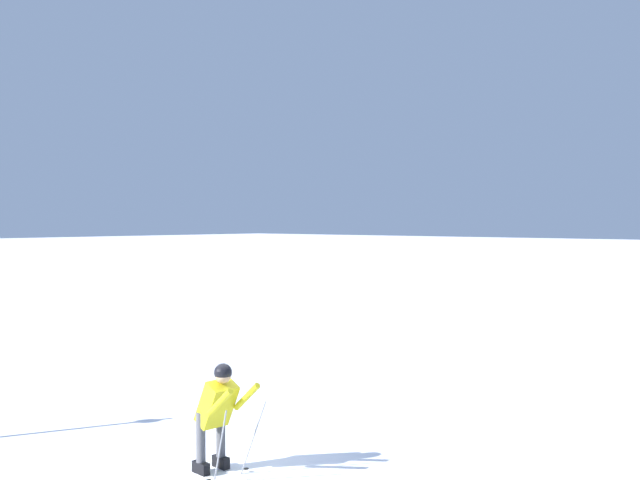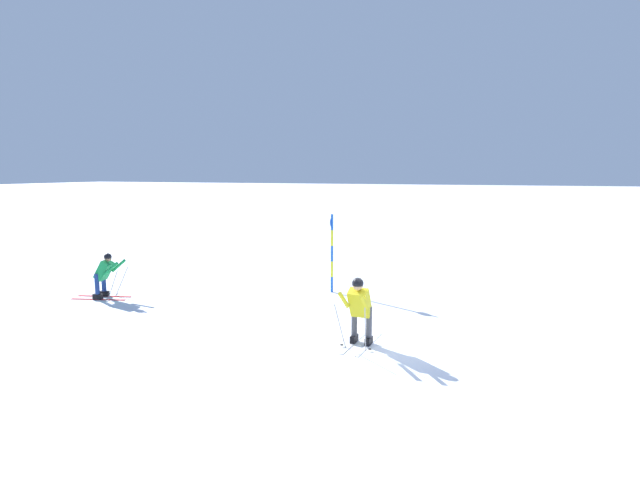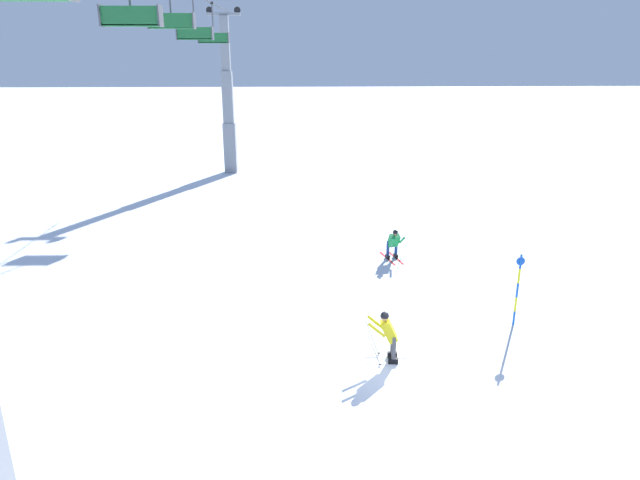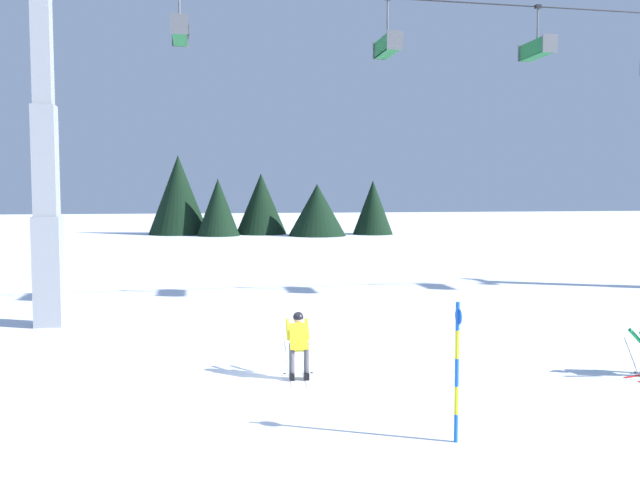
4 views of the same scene
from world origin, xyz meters
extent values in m
plane|color=white|center=(0.00, 0.00, 0.00)|extent=(260.00, 260.00, 0.00)
cube|color=white|center=(0.56, 0.26, 0.01)|extent=(0.22, 1.61, 0.01)
cube|color=black|center=(0.56, 0.26, 0.09)|extent=(0.13, 0.29, 0.16)
cylinder|color=#4C4C51|center=(0.56, 0.26, 0.52)|extent=(0.13, 0.13, 0.69)
cube|color=white|center=(0.90, 0.23, 0.01)|extent=(0.22, 1.61, 0.01)
cube|color=black|center=(0.90, 0.23, 0.09)|extent=(0.13, 0.29, 0.16)
cylinder|color=#4C4C51|center=(0.90, 0.23, 0.52)|extent=(0.13, 0.13, 0.69)
cube|color=gold|center=(0.74, 0.38, 0.97)|extent=(0.46, 0.54, 0.68)
sphere|color=tan|center=(0.75, 0.52, 1.39)|extent=(0.23, 0.23, 0.23)
sphere|color=black|center=(0.75, 0.52, 1.43)|extent=(0.25, 0.25, 0.25)
cylinder|color=gold|center=(0.54, 0.77, 1.09)|extent=(0.12, 0.52, 0.45)
cylinder|color=gray|center=(0.50, 0.82, 0.46)|extent=(0.10, 0.48, 1.19)
cylinder|color=black|center=(0.44, 0.65, 0.05)|extent=(0.07, 0.07, 0.01)
cylinder|color=gold|center=(1.00, 0.73, 1.09)|extent=(0.12, 0.52, 0.45)
cylinder|color=gray|center=(1.05, 0.77, 0.46)|extent=(0.17, 0.46, 1.19)
cylinder|color=black|center=(1.08, 0.60, 0.05)|extent=(0.07, 0.07, 0.01)
cylinder|color=blue|center=(2.82, -4.06, 0.25)|extent=(0.07, 0.07, 0.49)
cylinder|color=yellow|center=(2.82, -4.06, 0.74)|extent=(0.07, 0.07, 0.49)
cylinder|color=blue|center=(2.82, -4.06, 1.24)|extent=(0.07, 0.07, 0.49)
cylinder|color=yellow|center=(2.82, -4.06, 1.73)|extent=(0.07, 0.07, 0.49)
cylinder|color=blue|center=(2.82, -4.06, 2.23)|extent=(0.07, 0.07, 0.49)
cylinder|color=blue|center=(2.84, -4.06, 2.22)|extent=(0.01, 0.28, 0.28)
cube|color=red|center=(9.21, -1.22, 0.01)|extent=(1.65, 0.50, 0.01)
cube|color=black|center=(9.21, -1.22, 0.09)|extent=(0.30, 0.17, 0.16)
cylinder|color=navy|center=(9.21, -1.22, 0.48)|extent=(0.13, 0.13, 0.61)
cube|color=red|center=(9.11, -0.85, 0.01)|extent=(1.65, 0.50, 0.01)
cube|color=black|center=(9.11, -0.85, 0.09)|extent=(0.30, 0.17, 0.16)
cylinder|color=navy|center=(9.11, -0.85, 0.48)|extent=(0.13, 0.13, 0.61)
cube|color=green|center=(9.02, -1.07, 0.86)|extent=(0.59, 0.53, 0.62)
sphere|color=#997051|center=(8.89, -1.10, 1.23)|extent=(0.20, 0.20, 0.20)
sphere|color=black|center=(8.89, -1.10, 1.26)|extent=(0.22, 0.22, 0.22)
cylinder|color=green|center=(8.75, -1.38, 0.96)|extent=(0.47, 0.19, 0.41)
cylinder|color=gray|center=(8.74, -1.43, 0.41)|extent=(0.43, 0.25, 1.04)
cylinder|color=black|center=(8.92, -1.43, 0.05)|extent=(0.07, 0.07, 0.01)
cylinder|color=green|center=(8.64, -0.93, 0.96)|extent=(0.47, 0.19, 0.41)
cylinder|color=gray|center=(8.60, -0.89, 0.41)|extent=(0.48, 0.02, 1.04)
cylinder|color=black|center=(8.76, -0.80, 0.05)|extent=(0.07, 0.07, 0.01)
camera|label=1|loc=(7.50, 7.97, 3.50)|focal=41.33mm
camera|label=2|loc=(-1.95, 10.60, 3.81)|focal=28.03mm
camera|label=3|loc=(-13.52, 2.83, 8.53)|focal=31.59mm
camera|label=4|loc=(-1.61, -14.58, 4.34)|focal=36.76mm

